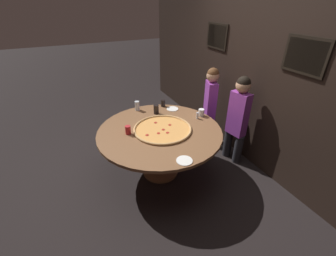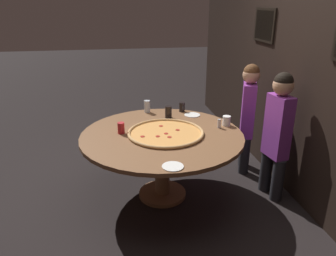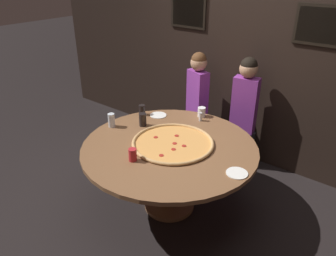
% 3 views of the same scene
% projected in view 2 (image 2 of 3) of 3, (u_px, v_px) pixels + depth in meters
% --- Properties ---
extents(ground_plane, '(24.00, 24.00, 0.00)m').
position_uv_depth(ground_plane, '(162.00, 195.00, 3.66)').
color(ground_plane, black).
extents(back_wall, '(6.40, 0.08, 2.60)m').
position_uv_depth(back_wall, '(298.00, 75.00, 3.42)').
color(back_wall, black).
rests_on(back_wall, ground_plane).
extents(dining_table, '(1.69, 1.69, 0.74)m').
position_uv_depth(dining_table, '(162.00, 144.00, 3.44)').
color(dining_table, brown).
rests_on(dining_table, ground_plane).
extents(giant_pizza, '(0.80, 0.80, 0.03)m').
position_uv_depth(giant_pizza, '(166.00, 133.00, 3.38)').
color(giant_pizza, '#E0994C').
rests_on(giant_pizza, dining_table).
extents(drink_cup_near_left, '(0.08, 0.08, 0.14)m').
position_uv_depth(drink_cup_near_left, '(168.00, 112.00, 3.83)').
color(drink_cup_near_left, black).
rests_on(drink_cup_near_left, dining_table).
extents(drink_cup_near_right, '(0.07, 0.07, 0.12)m').
position_uv_depth(drink_cup_near_right, '(182.00, 107.00, 4.05)').
color(drink_cup_near_right, black).
rests_on(drink_cup_near_right, dining_table).
extents(drink_cup_by_shaker, '(0.07, 0.07, 0.15)m').
position_uv_depth(drink_cup_by_shaker, '(147.00, 106.00, 4.02)').
color(drink_cup_by_shaker, silver).
rests_on(drink_cup_by_shaker, dining_table).
extents(drink_cup_front_edge, '(0.07, 0.07, 0.12)m').
position_uv_depth(drink_cup_front_edge, '(121.00, 128.00, 3.39)').
color(drink_cup_front_edge, '#B22328').
rests_on(drink_cup_front_edge, dining_table).
extents(drink_cup_far_right, '(0.09, 0.09, 0.11)m').
position_uv_depth(drink_cup_far_right, '(227.00, 121.00, 3.60)').
color(drink_cup_far_right, white).
rests_on(drink_cup_far_right, dining_table).
extents(white_plate_left_side, '(0.19, 0.19, 0.01)m').
position_uv_depth(white_plate_left_side, '(192.00, 115.00, 3.94)').
color(white_plate_left_side, white).
rests_on(white_plate_left_side, dining_table).
extents(white_plate_beside_cup, '(0.18, 0.18, 0.01)m').
position_uv_depth(white_plate_beside_cup, '(173.00, 166.00, 2.72)').
color(white_plate_beside_cup, white).
rests_on(white_plate_beside_cup, dining_table).
extents(condiment_shaker, '(0.04, 0.04, 0.10)m').
position_uv_depth(condiment_shaker, '(219.00, 123.00, 3.54)').
color(condiment_shaker, silver).
rests_on(condiment_shaker, dining_table).
extents(diner_centre_back, '(0.36, 0.21, 1.38)m').
position_uv_depth(diner_centre_back, '(278.00, 129.00, 3.40)').
color(diner_centre_back, '#232328').
rests_on(diner_centre_back, ground_plane).
extents(diner_far_left, '(0.36, 0.24, 1.35)m').
position_uv_depth(diner_far_left, '(248.00, 112.00, 3.96)').
color(diner_far_left, '#232328').
rests_on(diner_far_left, ground_plane).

